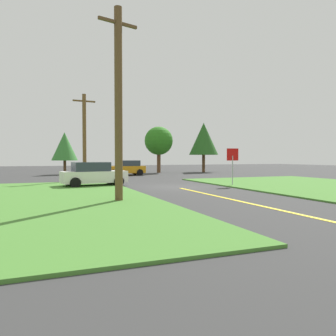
{
  "coord_description": "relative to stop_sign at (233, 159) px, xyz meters",
  "views": [
    {
      "loc": [
        -8.05,
        -19.37,
        1.92
      ],
      "look_at": [
        1.28,
        4.45,
        1.09
      ],
      "focal_mm": 34.35,
      "sensor_mm": 36.0,
      "label": 1
    }
  ],
  "objects": [
    {
      "name": "utility_pole_near",
      "position": [
        -8.92,
        -4.96,
        2.45
      ],
      "size": [
        1.77,
        0.56,
        8.32
      ],
      "color": "brown",
      "rests_on": "ground"
    },
    {
      "name": "stop_sign",
      "position": [
        0.0,
        0.0,
        0.0
      ],
      "size": [
        0.81,
        0.18,
        2.54
      ],
      "rotation": [
        0.0,
        0.0,
        2.96
      ],
      "color": "#9EA0A8",
      "rests_on": "ground"
    },
    {
      "name": "ground_plane",
      "position": [
        -3.93,
        0.76,
        -1.81
      ],
      "size": [
        120.0,
        120.0,
        0.0
      ],
      "primitive_type": "plane",
      "color": "#353535"
    },
    {
      "name": "grass_verge_left",
      "position": [
        -13.15,
        -3.24,
        -1.77
      ],
      "size": [
        12.0,
        20.0,
        0.08
      ],
      "primitive_type": "cube",
      "color": "#457E2F",
      "rests_on": "ground"
    },
    {
      "name": "pine_tree_center",
      "position": [
        7.87,
        19.15,
        2.58
      ],
      "size": [
        3.83,
        3.83,
        6.52
      ],
      "color": "brown",
      "rests_on": "ground"
    },
    {
      "name": "utility_pole_mid",
      "position": [
        -8.77,
        8.28,
        1.85
      ],
      "size": [
        1.8,
        0.3,
        7.08
      ],
      "color": "brown",
      "rests_on": "ground"
    },
    {
      "name": "oak_tree_left",
      "position": [
        1.84,
        19.89,
        2.23
      ],
      "size": [
        3.6,
        3.6,
        5.87
      ],
      "color": "brown",
      "rests_on": "ground"
    },
    {
      "name": "lane_stripe_center",
      "position": [
        -3.93,
        -7.24,
        -1.8
      ],
      "size": [
        0.2,
        14.0,
        0.01
      ],
      "primitive_type": "cube",
      "color": "yellow",
      "rests_on": "ground"
    },
    {
      "name": "car_approaching_junction",
      "position": [
        -3.63,
        15.32,
        -1.0
      ],
      "size": [
        4.29,
        2.09,
        1.62
      ],
      "rotation": [
        0.0,
        0.0,
        3.16
      ],
      "color": "orange",
      "rests_on": "ground"
    },
    {
      "name": "parked_car_near_building",
      "position": [
        -8.83,
        3.12,
        -1.0
      ],
      "size": [
        4.37,
        2.32,
        1.62
      ],
      "rotation": [
        0.0,
        0.0,
        0.12
      ],
      "color": "white",
      "rests_on": "ground"
    },
    {
      "name": "oak_tree_right",
      "position": [
        -9.62,
        19.49,
        1.38
      ],
      "size": [
        2.9,
        2.9,
        4.79
      ],
      "color": "brown",
      "rests_on": "ground"
    },
    {
      "name": "grass_verge_right",
      "position": [
        5.28,
        -3.24,
        -1.77
      ],
      "size": [
        12.0,
        20.0,
        0.08
      ],
      "primitive_type": "cube",
      "color": "#457E2F",
      "rests_on": "ground"
    }
  ]
}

